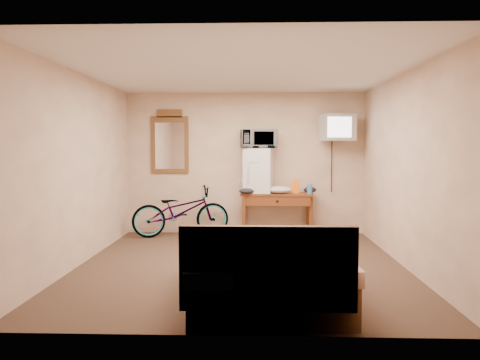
{
  "coord_description": "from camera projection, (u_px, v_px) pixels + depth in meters",
  "views": [
    {
      "loc": [
        0.18,
        -6.01,
        1.53
      ],
      "look_at": [
        -0.04,
        0.84,
        1.05
      ],
      "focal_mm": 35.0,
      "sensor_mm": 36.0,
      "label": 1
    }
  ],
  "objects": [
    {
      "name": "room",
      "position": [
        241.0,
        169.0,
        6.02
      ],
      "size": [
        4.6,
        4.64,
        2.5
      ],
      "color": "#3C2D1E",
      "rests_on": "ground"
    },
    {
      "name": "desk",
      "position": [
        277.0,
        201.0,
        8.04
      ],
      "size": [
        1.26,
        0.55,
        0.75
      ],
      "color": "brown",
      "rests_on": "floor"
    },
    {
      "name": "mini_fridge",
      "position": [
        258.0,
        171.0,
        8.06
      ],
      "size": [
        0.53,
        0.52,
        0.77
      ],
      "color": "silver",
      "rests_on": "desk"
    },
    {
      "name": "microwave",
      "position": [
        258.0,
        139.0,
        8.02
      ],
      "size": [
        0.64,
        0.49,
        0.32
      ],
      "primitive_type": "imported",
      "rotation": [
        0.0,
        0.0,
        0.16
      ],
      "color": "silver",
      "rests_on": "mini_fridge"
    },
    {
      "name": "snack_bag",
      "position": [
        296.0,
        186.0,
        8.0
      ],
      "size": [
        0.13,
        0.09,
        0.24
      ],
      "primitive_type": "cube",
      "rotation": [
        0.0,
        0.0,
        -0.14
      ],
      "color": "orange",
      "rests_on": "desk"
    },
    {
      "name": "blue_cup",
      "position": [
        310.0,
        189.0,
        7.93
      ],
      "size": [
        0.09,
        0.09,
        0.16
      ],
      "primitive_type": "cylinder",
      "color": "#3B76CA",
      "rests_on": "desk"
    },
    {
      "name": "cloth_cream",
      "position": [
        280.0,
        190.0,
        7.94
      ],
      "size": [
        0.4,
        0.31,
        0.12
      ],
      "primitive_type": "ellipsoid",
      "color": "beige",
      "rests_on": "desk"
    },
    {
      "name": "cloth_dark_a",
      "position": [
        247.0,
        191.0,
        7.89
      ],
      "size": [
        0.26,
        0.19,
        0.1
      ],
      "primitive_type": "ellipsoid",
      "color": "black",
      "rests_on": "desk"
    },
    {
      "name": "cloth_dark_b",
      "position": [
        310.0,
        190.0,
        8.09
      ],
      "size": [
        0.22,
        0.18,
        0.1
      ],
      "primitive_type": "ellipsoid",
      "color": "black",
      "rests_on": "desk"
    },
    {
      "name": "crt_television",
      "position": [
        337.0,
        128.0,
        7.94
      ],
      "size": [
        0.6,
        0.64,
        0.45
      ],
      "color": "black",
      "rests_on": "room"
    },
    {
      "name": "wall_mirror",
      "position": [
        170.0,
        142.0,
        8.3
      ],
      "size": [
        0.66,
        0.04,
        1.12
      ],
      "color": "brown",
      "rests_on": "room"
    },
    {
      "name": "bicycle",
      "position": [
        181.0,
        211.0,
        8.05
      ],
      "size": [
        1.76,
        1.02,
        0.87
      ],
      "primitive_type": "imported",
      "rotation": [
        0.0,
        0.0,
        1.85
      ],
      "color": "black",
      "rests_on": "floor"
    },
    {
      "name": "bed",
      "position": [
        265.0,
        271.0,
        4.7
      ],
      "size": [
        1.59,
        2.04,
        0.9
      ],
      "color": "brown",
      "rests_on": "floor"
    }
  ]
}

